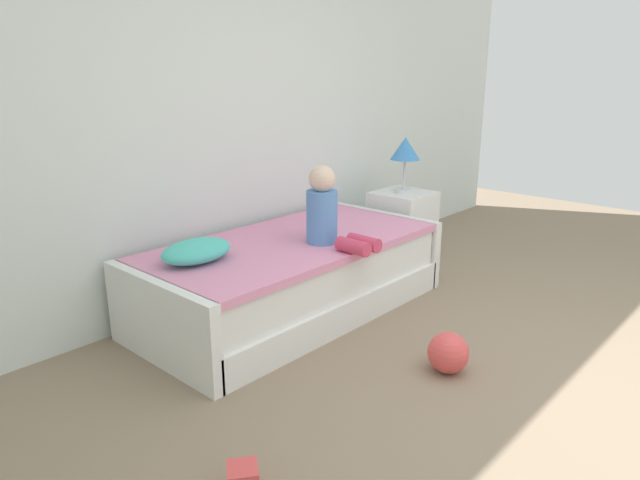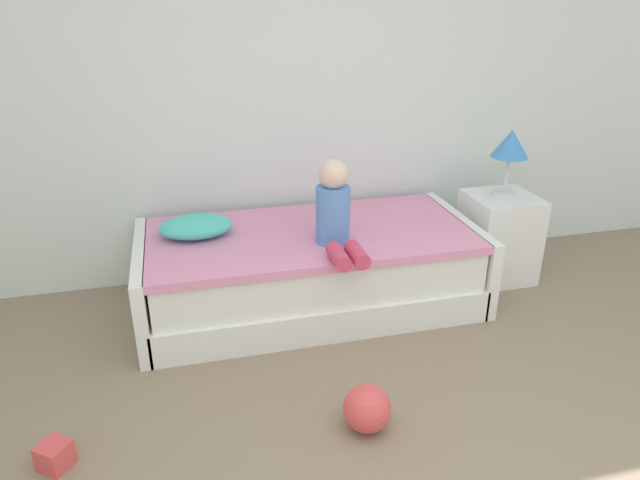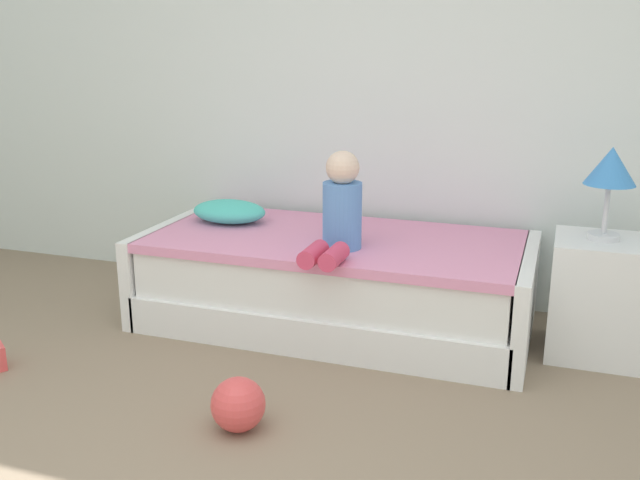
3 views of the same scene
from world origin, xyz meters
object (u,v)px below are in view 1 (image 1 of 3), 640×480
object	(u,v)px
toy_block	(243,480)
child_figure	(328,213)
nightstand	(402,227)
toy_ball	(448,353)
bed	(292,276)
pillow	(196,251)
table_lamp	(405,151)

from	to	relation	value
toy_block	child_figure	bearing A→B (deg)	30.55
nightstand	toy_ball	size ratio (longest dim) A/B	2.67
toy_block	bed	bearing A→B (deg)	38.54
pillow	toy_block	world-z (taller)	pillow
child_figure	toy_block	xyz separation A→B (m)	(-1.48, -0.87, -0.64)
child_figure	toy_block	distance (m)	1.83
child_figure	pillow	bearing A→B (deg)	157.11
toy_ball	toy_block	distance (m)	1.37
table_lamp	toy_ball	world-z (taller)	table_lamp
table_lamp	child_figure	size ratio (longest dim) A/B	0.88
nightstand	bed	bearing A→B (deg)	-178.02
nightstand	toy_block	world-z (taller)	nightstand
nightstand	toy_block	bearing A→B (deg)	-157.23
bed	toy_ball	size ratio (longest dim) A/B	9.41
child_figure	pillow	world-z (taller)	child_figure
child_figure	pillow	distance (m)	0.86
nightstand	pillow	xyz separation A→B (m)	(-2.03, 0.05, 0.26)
bed	pillow	distance (m)	0.76
table_lamp	child_figure	xyz separation A→B (m)	(-1.25, -0.28, -0.23)
nightstand	child_figure	distance (m)	1.35
toy_block	toy_ball	bearing A→B (deg)	-4.32
bed	pillow	world-z (taller)	pillow
pillow	nightstand	bearing A→B (deg)	-1.50
table_lamp	toy_ball	xyz separation A→B (m)	(-1.37, -1.25, -0.82)
table_lamp	pillow	size ratio (longest dim) A/B	1.02
bed	child_figure	distance (m)	0.52
child_figure	bed	bearing A→B (deg)	112.66
table_lamp	toy_block	xyz separation A→B (m)	(-2.73, -1.15, -0.88)
bed	child_figure	size ratio (longest dim) A/B	4.14
nightstand	table_lamp	bearing A→B (deg)	0.00
table_lamp	pillow	xyz separation A→B (m)	(-2.03, 0.05, -0.37)
pillow	toy_block	bearing A→B (deg)	-120.19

